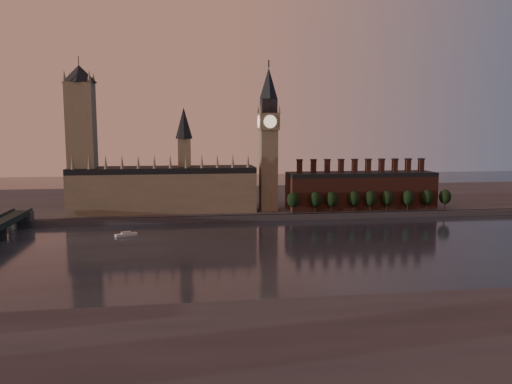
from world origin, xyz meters
TOP-DOWN VIEW (x-y plane):
  - ground at (0.00, 0.00)m, footprint 900.00×900.00m
  - north_bank at (0.00, 178.04)m, footprint 900.00×182.00m
  - palace_of_westminster at (-64.41, 114.91)m, footprint 130.00×30.30m
  - victoria_tower at (-120.00, 115.00)m, footprint 24.00×24.00m
  - big_ben at (10.00, 110.00)m, footprint 15.00×15.00m
  - chimney_block at (80.00, 110.00)m, footprint 110.00×25.00m
  - embankment_tree_0 at (25.05, 94.68)m, footprint 8.60×8.60m
  - embankment_tree_1 at (41.30, 94.98)m, footprint 8.60×8.60m
  - embankment_tree_2 at (52.94, 94.42)m, footprint 8.60×8.60m
  - embankment_tree_3 at (69.63, 95.09)m, footprint 8.60×8.60m
  - embankment_tree_4 at (81.61, 94.40)m, footprint 8.60×8.60m
  - embankment_tree_5 at (94.48, 94.66)m, footprint 8.60×8.60m
  - embankment_tree_6 at (109.78, 93.54)m, footprint 8.60×8.60m
  - embankment_tree_7 at (124.93, 94.54)m, footprint 8.60×8.60m
  - embankment_tree_8 at (139.01, 94.49)m, footprint 8.60×8.60m
  - river_boat at (-84.85, 52.18)m, footprint 13.18×8.65m

SIDE VIEW (x-z plane):
  - ground at x=0.00m, z-range 0.00..0.00m
  - river_boat at x=-84.85m, z-range -0.30..2.26m
  - north_bank at x=0.00m, z-range 0.00..4.00m
  - embankment_tree_0 at x=25.05m, z-range 6.03..20.91m
  - embankment_tree_1 at x=41.30m, z-range 6.03..20.91m
  - embankment_tree_2 at x=52.94m, z-range 6.03..20.91m
  - embankment_tree_3 at x=69.63m, z-range 6.03..20.91m
  - embankment_tree_4 at x=81.61m, z-range 6.03..20.91m
  - embankment_tree_5 at x=94.48m, z-range 6.03..20.91m
  - embankment_tree_6 at x=109.78m, z-range 6.03..20.91m
  - embankment_tree_7 at x=124.93m, z-range 6.03..20.91m
  - embankment_tree_8 at x=139.01m, z-range 6.03..20.91m
  - chimney_block at x=80.00m, z-range -0.68..36.32m
  - palace_of_westminster at x=-64.41m, z-range -15.37..58.63m
  - big_ben at x=10.00m, z-range 3.33..110.33m
  - victoria_tower at x=-120.00m, z-range 5.09..113.09m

